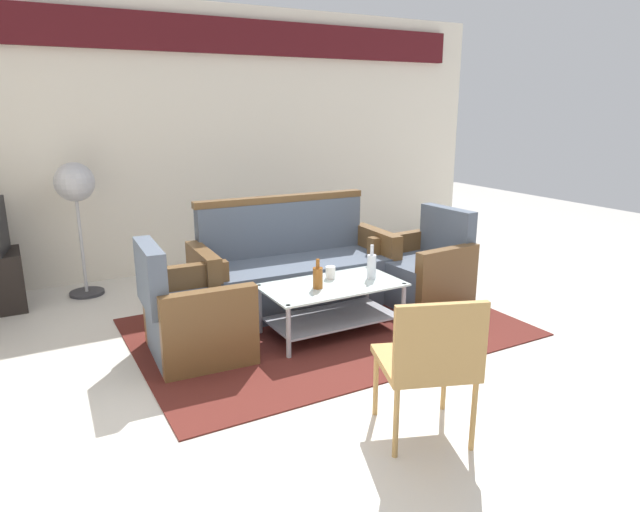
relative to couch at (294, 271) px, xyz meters
The scene contains 12 objects.
ground_plane 1.41m from the couch, 86.95° to the right, with size 14.00×14.00×0.00m, color beige.
wall_back 2.05m from the couch, 87.52° to the left, with size 6.52×0.19×2.80m.
rug 0.70m from the couch, 92.08° to the right, with size 3.01×2.04×0.01m, color #511E19.
couch is the anchor object (origin of this frame).
armchair_left 1.27m from the couch, 151.74° to the right, with size 0.73×0.79×0.85m.
armchair_right 1.19m from the couch, 25.71° to the right, with size 0.74×0.80×0.85m.
coffee_table 0.74m from the couch, 92.78° to the right, with size 1.10×0.60×0.40m.
bottle_clear 0.85m from the couch, 67.02° to the right, with size 0.07×0.07×0.28m.
bottle_brown 0.81m from the couch, 103.15° to the right, with size 0.08×0.08×0.23m.
cup 0.62m from the couch, 87.03° to the right, with size 0.08×0.08×0.10m, color silver.
pedestal_fan 2.16m from the couch, 142.90° to the left, with size 0.36×0.36×1.27m.
wicker_chair 2.32m from the couch, 98.47° to the right, with size 0.62×0.62×0.84m.
Camera 1 is at (-2.24, -3.00, 1.78)m, focal length 31.57 mm.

